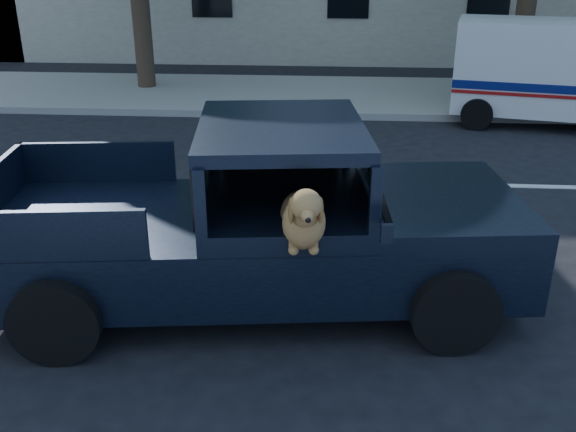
# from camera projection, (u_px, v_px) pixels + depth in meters

# --- Properties ---
(ground) EXTENTS (120.00, 120.00, 0.00)m
(ground) POSITION_uv_depth(u_px,v_px,m) (266.00, 287.00, 7.02)
(ground) COLOR black
(ground) RESTS_ON ground
(far_sidewalk) EXTENTS (60.00, 4.00, 0.15)m
(far_sidewalk) POSITION_uv_depth(u_px,v_px,m) (306.00, 95.00, 15.42)
(far_sidewalk) COLOR gray
(far_sidewalk) RESTS_ON ground
(lane_stripes) EXTENTS (21.60, 0.14, 0.01)m
(lane_stripes) POSITION_uv_depth(u_px,v_px,m) (416.00, 183.00, 9.99)
(lane_stripes) COLOR silver
(lane_stripes) RESTS_ON ground
(pickup_truck) EXTENTS (5.48, 2.90, 1.89)m
(pickup_truck) POSITION_uv_depth(u_px,v_px,m) (249.00, 243.00, 6.55)
(pickup_truck) COLOR black
(pickup_truck) RESTS_ON ground
(mail_truck) EXTENTS (4.02, 2.56, 2.05)m
(mail_truck) POSITION_uv_depth(u_px,v_px,m) (544.00, 80.00, 12.95)
(mail_truck) COLOR silver
(mail_truck) RESTS_ON ground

